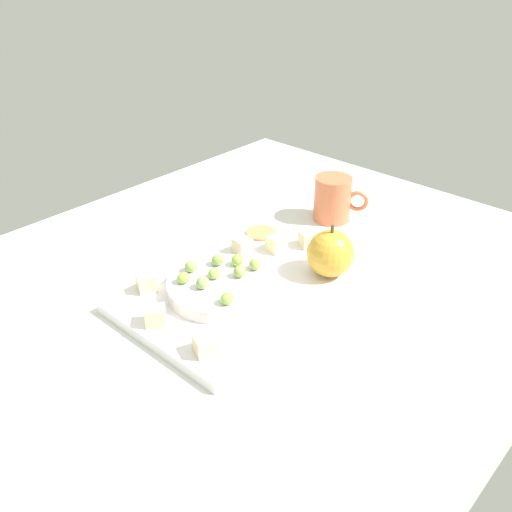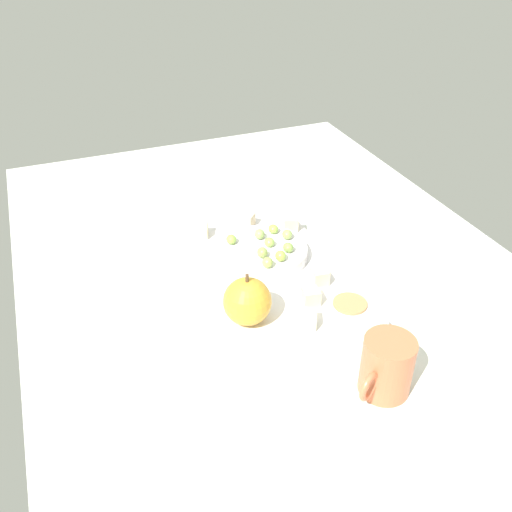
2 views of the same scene
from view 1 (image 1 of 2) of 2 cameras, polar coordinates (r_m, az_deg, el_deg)
table at (r=83.84cm, az=-4.12°, el=-5.43°), size 116.50×84.14×3.79cm
platter at (r=83.61cm, az=-0.93°, el=-3.18°), size 36.49×24.05×1.63cm
serving_dish at (r=80.57cm, az=-3.60°, el=-3.14°), size 15.35×15.35×2.03cm
apple_whole at (r=84.05cm, az=7.62°, el=0.26°), size 7.19×7.19×7.19cm
apple_stem at (r=82.01cm, az=7.82°, el=2.79°), size 0.50×0.50×1.20cm
cheese_cube_0 at (r=90.00cm, az=-1.43°, el=1.06°), size 2.76×2.76×2.55cm
cheese_cube_1 at (r=90.55cm, az=2.07°, el=1.25°), size 2.90×2.90×2.55cm
cheese_cube_2 at (r=92.22cm, az=5.33°, el=1.71°), size 3.37×3.37×2.55cm
cheese_cube_3 at (r=69.98cm, az=-5.26°, el=-9.02°), size 3.32×3.32×2.55cm
cheese_cube_4 at (r=82.38cm, az=-11.17°, el=-2.68°), size 3.34×3.34×2.55cm
cheese_cube_5 at (r=75.36cm, az=-10.14°, el=-6.11°), size 3.60×3.60×2.55cm
cracker_0 at (r=95.96cm, az=0.56°, el=2.36°), size 5.33×5.33×0.40cm
grape_0 at (r=80.32cm, az=-1.70°, el=-1.59°), size 1.93×1.74×1.78cm
grape_1 at (r=82.10cm, az=-6.68°, el=-1.06°), size 1.93×1.74×1.69cm
grape_2 at (r=80.06cm, az=-4.22°, el=-1.88°), size 1.93×1.74×1.55cm
grape_3 at (r=74.90cm, az=-2.97°, el=-4.36°), size 1.93×1.74×1.64cm
grape_4 at (r=83.01cm, az=-1.93°, el=-0.42°), size 1.93×1.74×1.78cm
grape_5 at (r=83.28cm, az=-3.95°, el=-0.41°), size 1.93×1.74×1.67cm
grape_6 at (r=81.97cm, az=-0.08°, el=-0.83°), size 1.93×1.74×1.79cm
grape_7 at (r=79.70cm, az=-7.42°, el=-2.24°), size 1.93×1.74×1.57cm
grape_8 at (r=78.19cm, az=-5.50°, el=-2.73°), size 1.93×1.74×1.77cm
cup at (r=103.85cm, az=7.90°, el=5.82°), size 6.96×9.34×8.30cm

